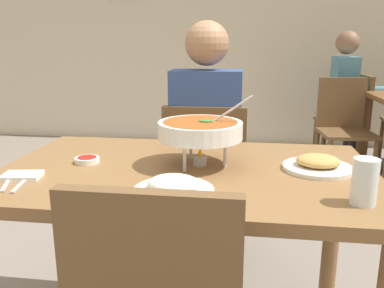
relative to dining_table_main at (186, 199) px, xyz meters
The scene contains 15 objects.
cafe_rear_partition 3.64m from the dining_table_main, 90.00° to the left, with size 10.00×0.10×3.00m, color beige.
dining_table_main is the anchor object (origin of this frame).
chair_diner_main 0.71m from the dining_table_main, 90.00° to the left, with size 0.44×0.44×0.90m.
diner_main 0.73m from the dining_table_main, 90.00° to the left, with size 0.40×0.45×1.31m.
curry_bowl 0.25m from the dining_table_main, 42.75° to the left, with size 0.33×0.30×0.26m.
rice_plate 0.28m from the dining_table_main, 90.34° to the right, with size 0.24×0.24×0.06m.
appetizer_plate 0.48m from the dining_table_main, ahead, with size 0.24×0.24×0.06m.
sauce_dish 0.39m from the dining_table_main, behind, with size 0.09×0.09×0.02m.
napkin_folded 0.56m from the dining_table_main, 160.79° to the right, with size 0.12×0.08×0.02m, color white.
fork_utensil 0.60m from the dining_table_main, 156.80° to the right, with size 0.01×0.17×0.01m, color silver.
spoon_utensil 0.55m from the dining_table_main, 154.71° to the right, with size 0.01×0.17×0.01m, color silver.
drink_glass 0.61m from the dining_table_main, 25.43° to the right, with size 0.07×0.07×0.13m.
chair_bg_left 2.97m from the dining_table_main, 65.63° to the left, with size 0.46×0.46×0.90m.
chair_bg_window 2.53m from the dining_table_main, 65.10° to the left, with size 0.48×0.48×0.90m.
patron_bg_left 2.98m from the dining_table_main, 66.76° to the left, with size 0.45×0.40×1.31m.
Camera 1 is at (0.20, -1.33, 1.21)m, focal length 37.24 mm.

